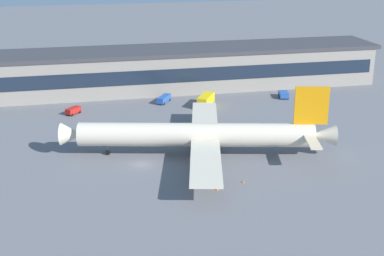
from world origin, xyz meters
name	(u,v)px	position (x,y,z in m)	size (l,w,h in m)	color
ground_plane	(142,164)	(0.00, 0.00, 0.00)	(600.00, 600.00, 0.00)	slate
terminal_building	(116,71)	(0.00, 59.69, 6.42)	(167.65, 19.65, 12.80)	gray
airliner	(200,135)	(13.23, 2.33, 4.77)	(59.26, 51.27, 15.68)	beige
pushback_tractor	(284,94)	(48.20, 41.86, 1.05)	(3.61, 5.26, 1.75)	#2651A5
belt_loader	(164,99)	(12.31, 44.42, 1.15)	(5.10, 6.48, 1.95)	#2651A5
fuel_truck	(206,100)	(23.37, 38.04, 1.88)	(6.65, 8.67, 3.35)	yellow
follow_me_car	(73,110)	(-13.46, 38.81, 1.09)	(4.37, 4.53, 1.85)	red
traffic_cone_0	(217,188)	(12.38, -15.45, 0.36)	(0.58, 0.58, 0.72)	#F2590C
traffic_cone_1	(243,181)	(18.19, -13.42, 0.28)	(0.45, 0.45, 0.57)	#F2590C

